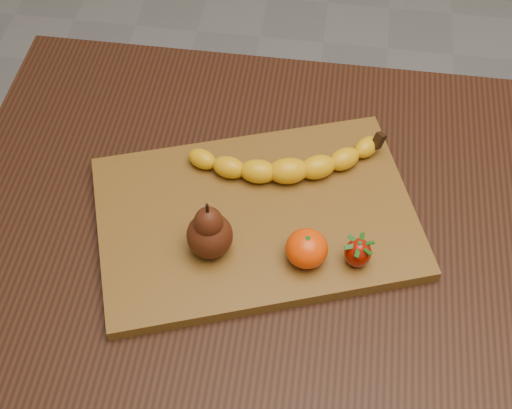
# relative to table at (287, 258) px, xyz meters

# --- Properties ---
(table) EXTENTS (1.00, 0.70, 0.76)m
(table) POSITION_rel_table_xyz_m (0.00, 0.00, 0.00)
(table) COLOR black
(table) RESTS_ON ground
(cutting_board) EXTENTS (0.52, 0.43, 0.02)m
(cutting_board) POSITION_rel_table_xyz_m (-0.05, -0.01, 0.11)
(cutting_board) COLOR brown
(cutting_board) RESTS_ON table
(banana) EXTENTS (0.26, 0.12, 0.04)m
(banana) POSITION_rel_table_xyz_m (-0.01, 0.06, 0.14)
(banana) COLOR #E7A60A
(banana) RESTS_ON cutting_board
(pear) EXTENTS (0.07, 0.07, 0.10)m
(pear) POSITION_rel_table_xyz_m (-0.10, -0.07, 0.17)
(pear) COLOR #42190A
(pear) RESTS_ON cutting_board
(mandarin) EXTENTS (0.07, 0.07, 0.05)m
(mandarin) POSITION_rel_table_xyz_m (0.03, -0.07, 0.14)
(mandarin) COLOR #EB3C02
(mandarin) RESTS_ON cutting_board
(strawberry) EXTENTS (0.05, 0.05, 0.05)m
(strawberry) POSITION_rel_table_xyz_m (0.10, -0.07, 0.14)
(strawberry) COLOR #8B1003
(strawberry) RESTS_ON cutting_board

